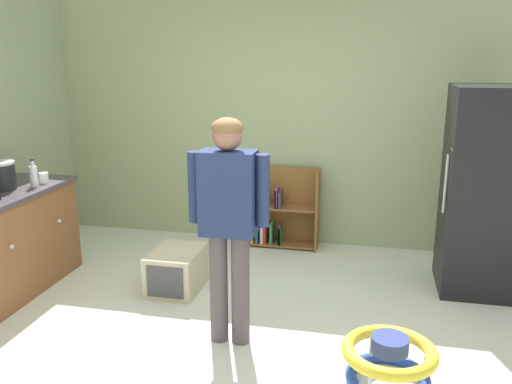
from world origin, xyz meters
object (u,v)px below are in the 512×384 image
(pet_carrier, at_px, (176,270))
(crock_pot, at_px, (0,176))
(bookshelf, at_px, (276,212))
(standing_person, at_px, (229,212))
(baby_walker, at_px, (389,360))
(refrigerator, at_px, (487,191))
(clear_bottle, at_px, (34,175))
(white_cup, at_px, (44,178))

(pet_carrier, relative_size, crock_pot, 2.05)
(bookshelf, xyz_separation_m, standing_person, (0.03, -2.06, 0.61))
(baby_walker, xyz_separation_m, pet_carrier, (-1.81, 1.04, 0.02))
(refrigerator, relative_size, baby_walker, 2.95)
(bookshelf, relative_size, crock_pot, 3.15)
(baby_walker, bearing_deg, standing_person, 165.42)
(crock_pot, bearing_deg, standing_person, -12.61)
(clear_bottle, bearing_deg, white_cup, 87.50)
(baby_walker, bearing_deg, pet_carrier, 150.13)
(standing_person, height_order, white_cup, standing_person)
(refrigerator, distance_m, clear_bottle, 3.92)
(white_cup, bearing_deg, clear_bottle, -92.50)
(bookshelf, bearing_deg, baby_walker, -63.94)
(refrigerator, relative_size, clear_bottle, 7.24)
(clear_bottle, bearing_deg, standing_person, -18.29)
(standing_person, relative_size, white_cup, 17.14)
(baby_walker, height_order, white_cup, white_cup)
(white_cup, bearing_deg, bookshelf, 34.22)
(refrigerator, bearing_deg, pet_carrier, -167.04)
(pet_carrier, distance_m, clear_bottle, 1.49)
(pet_carrier, bearing_deg, refrigerator, 12.96)
(bookshelf, distance_m, baby_walker, 2.63)
(clear_bottle, bearing_deg, refrigerator, 10.41)
(refrigerator, bearing_deg, baby_walker, -116.10)
(refrigerator, relative_size, white_cup, 18.74)
(refrigerator, height_order, baby_walker, refrigerator)
(crock_pot, distance_m, white_cup, 0.37)
(standing_person, bearing_deg, clear_bottle, 161.71)
(refrigerator, bearing_deg, white_cup, -171.49)
(crock_pot, bearing_deg, pet_carrier, 10.32)
(baby_walker, distance_m, pet_carrier, 2.08)
(refrigerator, relative_size, crock_pot, 6.60)
(crock_pot, bearing_deg, bookshelf, 36.73)
(bookshelf, height_order, pet_carrier, bookshelf)
(bookshelf, distance_m, clear_bottle, 2.46)
(standing_person, distance_m, white_cup, 2.08)
(pet_carrier, xyz_separation_m, clear_bottle, (-1.25, -0.11, 0.82))
(standing_person, height_order, clear_bottle, standing_person)
(pet_carrier, distance_m, white_cup, 1.46)
(bookshelf, distance_m, white_cup, 2.37)
(refrigerator, bearing_deg, bookshelf, 159.92)
(bookshelf, height_order, clear_bottle, clear_bottle)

